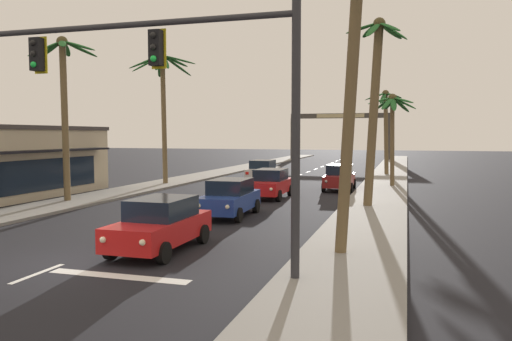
{
  "coord_description": "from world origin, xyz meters",
  "views": [
    {
      "loc": [
        9.33,
        -11.92,
        3.69
      ],
      "look_at": [
        3.36,
        8.0,
        2.2
      ],
      "focal_mm": 35.39,
      "sensor_mm": 36.0,
      "label": 1
    }
  ],
  "objects_px": {
    "palm_left_third": "(163,87)",
    "palm_right_third": "(392,115)",
    "sedan_lead_at_stop_bar": "(160,224)",
    "sedan_third_in_queue": "(230,198)",
    "traffic_signal_mast": "(161,74)",
    "palm_right_farthest": "(386,115)",
    "palm_left_second": "(64,89)",
    "town_gateway_arch": "(340,130)",
    "sedan_oncoming_far": "(263,170)",
    "sedan_fifth_in_queue": "(270,183)",
    "palm_right_nearest": "(354,40)",
    "sedan_parked_nearest_kerb": "(340,177)",
    "palm_right_second": "(375,90)"
  },
  "relations": [
    {
      "from": "palm_left_third",
      "to": "palm_right_third",
      "type": "relative_size",
      "value": 1.48
    },
    {
      "from": "sedan_lead_at_stop_bar",
      "to": "sedan_third_in_queue",
      "type": "xyz_separation_m",
      "value": [
        -0.16,
        6.97,
        0.0
      ]
    },
    {
      "from": "traffic_signal_mast",
      "to": "palm_right_farthest",
      "type": "height_order",
      "value": "palm_right_farthest"
    },
    {
      "from": "palm_left_third",
      "to": "palm_left_second",
      "type": "bearing_deg",
      "value": -93.21
    },
    {
      "from": "palm_right_farthest",
      "to": "town_gateway_arch",
      "type": "height_order",
      "value": "palm_right_farthest"
    },
    {
      "from": "town_gateway_arch",
      "to": "traffic_signal_mast",
      "type": "bearing_deg",
      "value": -87.11
    },
    {
      "from": "palm_right_third",
      "to": "town_gateway_arch",
      "type": "relative_size",
      "value": 0.45
    },
    {
      "from": "sedan_oncoming_far",
      "to": "palm_right_farthest",
      "type": "distance_m",
      "value": 13.19
    },
    {
      "from": "sedan_fifth_in_queue",
      "to": "palm_right_nearest",
      "type": "bearing_deg",
      "value": -65.2
    },
    {
      "from": "sedan_parked_nearest_kerb",
      "to": "palm_left_third",
      "type": "distance_m",
      "value": 14.2
    },
    {
      "from": "sedan_parked_nearest_kerb",
      "to": "town_gateway_arch",
      "type": "height_order",
      "value": "town_gateway_arch"
    },
    {
      "from": "palm_right_third",
      "to": "palm_right_nearest",
      "type": "bearing_deg",
      "value": -91.47
    },
    {
      "from": "sedan_oncoming_far",
      "to": "palm_right_third",
      "type": "relative_size",
      "value": 0.69
    },
    {
      "from": "palm_right_farthest",
      "to": "town_gateway_arch",
      "type": "xyz_separation_m",
      "value": [
        -7.43,
        27.17,
        -1.1
      ]
    },
    {
      "from": "palm_left_second",
      "to": "palm_right_second",
      "type": "distance_m",
      "value": 16.24
    },
    {
      "from": "palm_right_nearest",
      "to": "palm_right_third",
      "type": "relative_size",
      "value": 1.45
    },
    {
      "from": "traffic_signal_mast",
      "to": "sedan_lead_at_stop_bar",
      "type": "bearing_deg",
      "value": 119.04
    },
    {
      "from": "sedan_parked_nearest_kerb",
      "to": "palm_right_second",
      "type": "xyz_separation_m",
      "value": [
        2.69,
        -7.86,
        5.02
      ]
    },
    {
      "from": "sedan_lead_at_stop_bar",
      "to": "traffic_signal_mast",
      "type": "bearing_deg",
      "value": -60.96
    },
    {
      "from": "traffic_signal_mast",
      "to": "palm_right_third",
      "type": "height_order",
      "value": "traffic_signal_mast"
    },
    {
      "from": "sedan_oncoming_far",
      "to": "sedan_third_in_queue",
      "type": "bearing_deg",
      "value": -79.12
    },
    {
      "from": "sedan_oncoming_far",
      "to": "palm_right_third",
      "type": "height_order",
      "value": "palm_right_third"
    },
    {
      "from": "sedan_fifth_in_queue",
      "to": "palm_right_third",
      "type": "height_order",
      "value": "palm_right_third"
    },
    {
      "from": "palm_left_second",
      "to": "town_gateway_arch",
      "type": "height_order",
      "value": "palm_left_second"
    },
    {
      "from": "palm_right_nearest",
      "to": "sedan_fifth_in_queue",
      "type": "bearing_deg",
      "value": 114.8
    },
    {
      "from": "sedan_parked_nearest_kerb",
      "to": "palm_left_second",
      "type": "bearing_deg",
      "value": -141.78
    },
    {
      "from": "sedan_lead_at_stop_bar",
      "to": "palm_right_third",
      "type": "xyz_separation_m",
      "value": [
        6.43,
        21.88,
        4.15
      ]
    },
    {
      "from": "sedan_oncoming_far",
      "to": "palm_right_nearest",
      "type": "bearing_deg",
      "value": -67.97
    },
    {
      "from": "palm_left_second",
      "to": "palm_right_third",
      "type": "xyz_separation_m",
      "value": [
        16.57,
        13.14,
        -1.11
      ]
    },
    {
      "from": "palm_left_third",
      "to": "palm_right_second",
      "type": "height_order",
      "value": "palm_left_third"
    },
    {
      "from": "sedan_parked_nearest_kerb",
      "to": "palm_left_second",
      "type": "relative_size",
      "value": 0.51
    },
    {
      "from": "palm_left_second",
      "to": "palm_right_third",
      "type": "height_order",
      "value": "palm_left_second"
    },
    {
      "from": "sedan_lead_at_stop_bar",
      "to": "sedan_fifth_in_queue",
      "type": "xyz_separation_m",
      "value": [
        -0.14,
        13.93,
        0.0
      ]
    },
    {
      "from": "palm_right_third",
      "to": "town_gateway_arch",
      "type": "distance_m",
      "value": 38.6
    },
    {
      "from": "traffic_signal_mast",
      "to": "sedan_fifth_in_queue",
      "type": "relative_size",
      "value": 2.63
    },
    {
      "from": "sedan_third_in_queue",
      "to": "palm_right_second",
      "type": "distance_m",
      "value": 9.01
    },
    {
      "from": "palm_right_farthest",
      "to": "sedan_parked_nearest_kerb",
      "type": "bearing_deg",
      "value": -100.13
    },
    {
      "from": "palm_right_third",
      "to": "town_gateway_arch",
      "type": "bearing_deg",
      "value": 102.45
    },
    {
      "from": "sedan_oncoming_far",
      "to": "palm_right_nearest",
      "type": "height_order",
      "value": "palm_right_nearest"
    },
    {
      "from": "traffic_signal_mast",
      "to": "sedan_fifth_in_queue",
      "type": "distance_m",
      "value": 16.79
    },
    {
      "from": "sedan_third_in_queue",
      "to": "town_gateway_arch",
      "type": "distance_m",
      "value": 52.75
    },
    {
      "from": "town_gateway_arch",
      "to": "sedan_third_in_queue",
      "type": "bearing_deg",
      "value": -88.12
    },
    {
      "from": "sedan_third_in_queue",
      "to": "sedan_parked_nearest_kerb",
      "type": "xyz_separation_m",
      "value": [
        3.35,
        12.27,
        0.0
      ]
    },
    {
      "from": "palm_left_third",
      "to": "palm_right_second",
      "type": "distance_m",
      "value": 17.27
    },
    {
      "from": "palm_right_nearest",
      "to": "town_gateway_arch",
      "type": "bearing_deg",
      "value": 97.56
    },
    {
      "from": "traffic_signal_mast",
      "to": "sedan_fifth_in_queue",
      "type": "bearing_deg",
      "value": 94.84
    },
    {
      "from": "sedan_parked_nearest_kerb",
      "to": "palm_right_third",
      "type": "height_order",
      "value": "palm_right_third"
    },
    {
      "from": "sedan_fifth_in_queue",
      "to": "palm_right_nearest",
      "type": "xyz_separation_m",
      "value": [
        6.03,
        -13.05,
        5.59
      ]
    },
    {
      "from": "palm_right_second",
      "to": "palm_right_farthest",
      "type": "distance_m",
      "value": 21.03
    },
    {
      "from": "sedan_fifth_in_queue",
      "to": "sedan_oncoming_far",
      "type": "distance_m",
      "value": 10.46
    }
  ]
}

